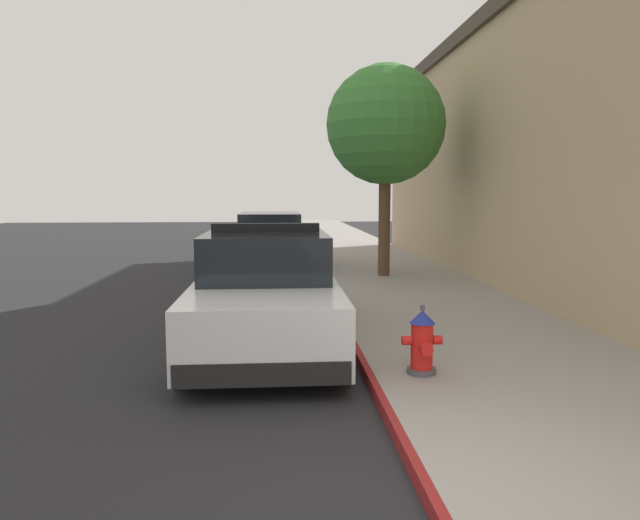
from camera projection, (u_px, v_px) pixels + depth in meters
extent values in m
cube|color=#232326|center=(136.00, 290.00, 13.16)|extent=(32.66, 60.00, 0.20)
cube|color=gray|center=(395.00, 280.00, 13.59)|extent=(3.45, 60.00, 0.13)
cube|color=maroon|center=(320.00, 281.00, 13.46)|extent=(0.08, 60.00, 0.13)
cube|color=black|center=(505.00, 141.00, 11.40)|extent=(0.06, 1.30, 1.10)
cube|color=black|center=(426.00, 159.00, 17.48)|extent=(0.06, 1.30, 1.10)
cube|color=white|center=(266.00, 303.00, 7.99)|extent=(1.84, 4.80, 0.76)
cube|color=black|center=(266.00, 253.00, 8.06)|extent=(1.64, 2.50, 0.60)
cube|color=black|center=(262.00, 373.00, 5.70)|extent=(1.76, 0.16, 0.24)
cube|color=black|center=(269.00, 293.00, 10.34)|extent=(1.76, 0.16, 0.24)
cylinder|color=black|center=(217.00, 300.00, 9.64)|extent=(0.22, 0.64, 0.64)
cylinder|color=black|center=(319.00, 298.00, 9.77)|extent=(0.22, 0.64, 0.64)
cylinder|color=black|center=(185.00, 357.00, 6.27)|extent=(0.22, 0.64, 0.64)
cylinder|color=black|center=(341.00, 353.00, 6.40)|extent=(0.22, 0.64, 0.64)
cube|color=black|center=(266.00, 228.00, 7.97)|extent=(1.48, 0.20, 0.12)
cube|color=red|center=(240.00, 228.00, 7.94)|extent=(0.44, 0.18, 0.11)
cube|color=#1E33E0|center=(291.00, 228.00, 8.00)|extent=(0.44, 0.18, 0.11)
cube|color=navy|center=(270.00, 248.00, 15.97)|extent=(1.84, 4.80, 0.76)
cube|color=black|center=(270.00, 224.00, 16.04)|extent=(1.64, 2.50, 0.60)
cube|color=black|center=(269.00, 268.00, 13.68)|extent=(1.76, 0.16, 0.24)
cube|color=black|center=(271.00, 250.00, 18.32)|extent=(1.76, 0.16, 0.24)
cylinder|color=black|center=(243.00, 252.00, 17.62)|extent=(0.22, 0.64, 0.64)
cylinder|color=black|center=(299.00, 251.00, 17.75)|extent=(0.22, 0.64, 0.64)
cylinder|color=black|center=(235.00, 265.00, 14.25)|extent=(0.22, 0.64, 0.64)
cylinder|color=black|center=(304.00, 265.00, 14.38)|extent=(0.22, 0.64, 0.64)
cylinder|color=#4C4C51|center=(421.00, 371.00, 6.30)|extent=(0.32, 0.32, 0.06)
cylinder|color=red|center=(422.00, 346.00, 6.27)|extent=(0.24, 0.24, 0.50)
cone|color=navy|center=(422.00, 317.00, 6.23)|extent=(0.28, 0.28, 0.14)
cylinder|color=#4C4C51|center=(423.00, 308.00, 6.22)|extent=(0.05, 0.05, 0.06)
cylinder|color=red|center=(407.00, 341.00, 6.25)|extent=(0.10, 0.10, 0.10)
cylinder|color=red|center=(437.00, 340.00, 6.28)|extent=(0.10, 0.10, 0.10)
cylinder|color=red|center=(426.00, 349.00, 6.09)|extent=(0.13, 0.12, 0.13)
cylinder|color=brown|center=(384.00, 222.00, 13.75)|extent=(0.28, 0.28, 2.59)
sphere|color=#387A33|center=(386.00, 125.00, 13.49)|extent=(2.79, 2.79, 2.79)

